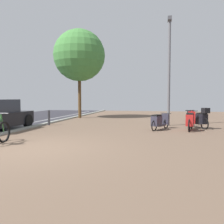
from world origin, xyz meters
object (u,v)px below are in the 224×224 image
scooter_near (190,121)px  scooter_far (159,121)px  scooter_mid (199,119)px  street_tree (79,55)px  bollard_far (49,118)px  lamp_post (169,66)px

scooter_near → scooter_far: bearing=-178.4°
scooter_mid → street_tree: street_tree is taller
street_tree → bollard_far: (-0.09, -4.70, -4.02)m
scooter_near → street_tree: 9.67m
scooter_near → street_tree: (-6.93, 5.43, 3.99)m
lamp_post → street_tree: street_tree is taller
scooter_mid → lamp_post: bearing=148.8°
scooter_near → scooter_mid: size_ratio=1.09×
lamp_post → street_tree: (-6.05, 3.66, 1.35)m
scooter_far → street_tree: bearing=135.6°
scooter_near → bollard_far: bearing=174.1°
street_tree → scooter_mid: bearing=-31.1°
scooter_mid → bollard_far: 7.54m
scooter_mid → street_tree: size_ratio=0.26×
lamp_post → scooter_mid: bearing=-31.2°
scooter_near → bollard_far: (-7.02, 0.72, -0.03)m
scooter_far → street_tree: size_ratio=0.25×
scooter_far → lamp_post: 3.28m
scooter_mid → street_tree: bearing=148.9°
scooter_mid → street_tree: 9.56m
scooter_near → scooter_mid: 1.06m
scooter_far → street_tree: (-5.57, 5.47, 4.04)m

